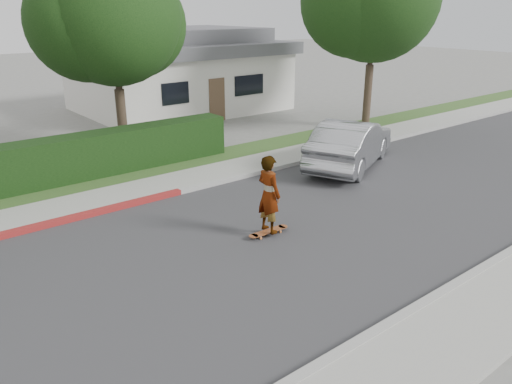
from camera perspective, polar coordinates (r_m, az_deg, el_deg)
ground at (r=11.63m, az=-2.72°, el=-6.87°), size 120.00×120.00×0.00m
road at (r=11.63m, az=-2.72°, el=-6.85°), size 60.00×8.00×0.01m
curb_near at (r=9.07m, az=13.29°, el=-15.57°), size 60.00×0.20×0.15m
sidewalk_near at (r=8.68m, az=18.13°, el=-18.06°), size 60.00×1.60×0.12m
curb_far at (r=14.84m, az=-12.07°, el=-0.80°), size 60.00×0.20×0.15m
sidewalk_far at (r=15.61m, az=-13.58°, el=0.08°), size 60.00×1.60×0.12m
planting_strip at (r=17.01m, az=-15.91°, el=1.51°), size 60.00×1.60×0.10m
hedge at (r=16.55m, az=-26.51°, el=2.14°), size 15.00×1.00×1.50m
tree_center at (r=19.14m, az=-16.35°, el=18.34°), size 5.66×4.84×7.44m
tree_right at (r=23.89m, az=13.04°, el=20.59°), size 6.32×5.60×8.56m
house at (r=28.33m, az=-8.91°, el=13.57°), size 10.60×8.60×4.30m
skateboard at (r=12.40m, az=1.45°, el=-4.52°), size 1.17×0.26×0.11m
skateboarder at (r=12.02m, az=1.49°, el=-0.25°), size 0.48×0.72×1.94m
car_silver at (r=17.91m, az=10.74°, el=5.49°), size 5.33×3.71×1.66m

